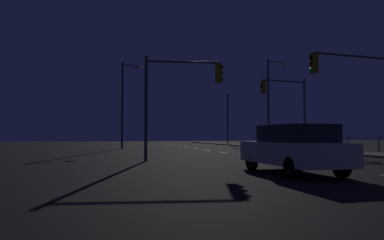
# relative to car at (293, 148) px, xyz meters

# --- Properties ---
(ground_plane) EXTENTS (112.00, 112.00, 0.00)m
(ground_plane) POSITION_rel_car_xyz_m (2.36, 10.45, -0.82)
(ground_plane) COLOR black
(ground_plane) RESTS_ON ground
(sidewalk_right) EXTENTS (2.96, 77.00, 0.14)m
(sidewalk_right) POSITION_rel_car_xyz_m (9.97, 10.45, -0.75)
(sidewalk_right) COLOR gray
(sidewalk_right) RESTS_ON ground
(lane_markings_center) EXTENTS (0.14, 50.00, 0.01)m
(lane_markings_center) POSITION_rel_car_xyz_m (2.36, 13.95, -0.82)
(lane_markings_center) COLOR silver
(lane_markings_center) RESTS_ON ground
(lane_edge_line) EXTENTS (0.14, 53.00, 0.01)m
(lane_edge_line) POSITION_rel_car_xyz_m (8.24, 15.45, -0.82)
(lane_edge_line) COLOR gold
(lane_edge_line) RESTS_ON ground
(car) EXTENTS (1.84, 4.41, 1.57)m
(car) POSITION_rel_car_xyz_m (0.00, 0.00, 0.00)
(car) COLOR silver
(car) RESTS_ON ground
(traffic_light_mid_left) EXTENTS (5.14, 0.65, 5.36)m
(traffic_light_mid_left) POSITION_rel_car_xyz_m (6.50, 5.08, 3.16)
(traffic_light_mid_left) COLOR #2D3033
(traffic_light_mid_left) RESTS_ON sidewalk_right
(traffic_light_overhead_east) EXTENTS (3.86, 0.77, 5.10)m
(traffic_light_overhead_east) POSITION_rel_car_xyz_m (-2.31, 6.59, 2.77)
(traffic_light_overhead_east) COLOR #4C4C51
(traffic_light_overhead_east) RESTS_ON ground
(traffic_light_mid_right) EXTENTS (3.88, 0.62, 5.39)m
(traffic_light_mid_right) POSITION_rel_car_xyz_m (7.19, 13.71, 3.11)
(traffic_light_mid_right) COLOR #4C4C51
(traffic_light_mid_right) RESTS_ON sidewalk_right
(street_lamp_corner) EXTENTS (0.63, 2.00, 6.64)m
(street_lamp_corner) POSITION_rel_car_xyz_m (9.76, 33.87, 3.36)
(street_lamp_corner) COLOR #38383D
(street_lamp_corner) RESTS_ON sidewalk_right
(street_lamp_across_street) EXTENTS (1.90, 1.25, 8.07)m
(street_lamp_across_street) POSITION_rel_car_xyz_m (-4.09, 23.43, 3.99)
(street_lamp_across_street) COLOR #38383D
(street_lamp_across_street) RESTS_ON ground
(street_lamp_mid_block) EXTENTS (2.29, 0.71, 8.36)m
(street_lamp_mid_block) POSITION_rel_car_xyz_m (9.51, 20.85, 4.29)
(street_lamp_mid_block) COLOR #38383D
(street_lamp_mid_block) RESTS_ON sidewalk_right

